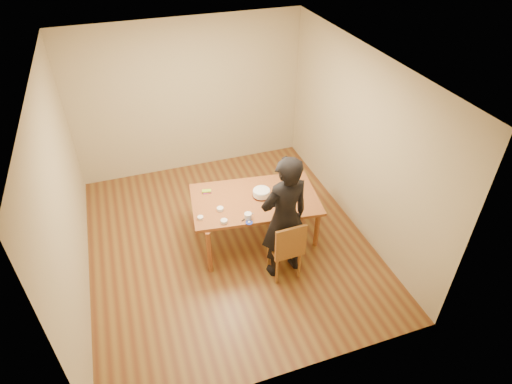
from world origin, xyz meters
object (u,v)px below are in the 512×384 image
object	(u,v)px
dining_table	(255,200)
cake	(262,193)
person	(284,219)
dining_chair	(284,248)
cake_plate	(262,196)

from	to	relation	value
dining_table	cake	bearing A→B (deg)	18.01
cake	person	xyz separation A→B (m)	(0.04, -0.75, 0.11)
dining_table	person	xyz separation A→B (m)	(0.15, -0.73, 0.19)
dining_chair	cake	world-z (taller)	cake
dining_chair	cake_plate	xyz separation A→B (m)	(-0.04, 0.79, 0.31)
dining_chair	cake_plate	bearing A→B (deg)	91.51
dining_table	dining_chair	bearing A→B (deg)	-71.46
cake_plate	dining_chair	bearing A→B (deg)	-86.92
cake	dining_chair	bearing A→B (deg)	-86.92
cake_plate	cake	distance (m)	0.05
dining_table	cake	distance (m)	0.14
dining_table	cake	xyz separation A→B (m)	(0.11, 0.02, 0.08)
dining_table	person	size ratio (longest dim) A/B	0.96
dining_table	cake_plate	world-z (taller)	cake_plate
person	dining_table	bearing A→B (deg)	-86.12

